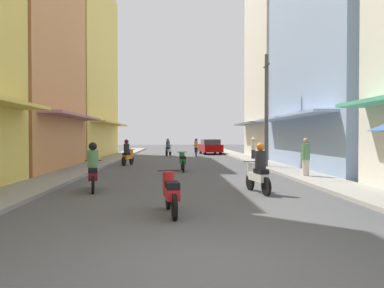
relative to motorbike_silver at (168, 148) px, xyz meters
The scene contains 18 objects.
ground_plane 8.79m from the motorbike_silver, 83.69° to the right, with size 105.85×105.85×0.00m, color #4C4C4F.
sidewalk_left 9.72m from the motorbike_silver, 116.02° to the right, with size 1.76×56.11×0.12m, color gray.
sidewalk_right 10.70m from the motorbike_silver, 54.65° to the right, with size 1.76×56.11×0.12m, color #9E9991.
building_left_mid 17.05m from the motorbike_silver, 120.59° to the right, with size 7.05×9.26×13.37m.
building_left_far 10.72m from the motorbike_silver, 166.74° to the right, with size 7.05×13.56×14.86m.
building_right_mid 18.63m from the motorbike_silver, 53.64° to the right, with size 7.05×11.91×16.83m.
building_right_far 12.70m from the motorbike_silver, 14.79° to the right, with size 7.05×8.54×16.00m.
motorbike_silver is the anchor object (origin of this frame).
motorbike_blue 2.62m from the motorbike_silver, 23.82° to the right, with size 0.55×1.81×1.58m.
motorbike_red 25.19m from the motorbike_silver, 89.01° to the right, with size 0.55×1.81×0.96m.
motorbike_green 14.57m from the motorbike_silver, 86.31° to the right, with size 0.55×1.81×0.96m.
motorbike_white 22.33m from the motorbike_silver, 81.94° to the right, with size 0.61×1.79×1.58m.
motorbike_maroon 21.53m from the motorbike_silver, 95.61° to the right, with size 0.61×1.79×1.58m.
motorbike_orange 10.78m from the motorbike_silver, 102.40° to the right, with size 0.67×1.77×1.58m.
parked_car 5.34m from the motorbike_silver, 40.66° to the left, with size 2.14×4.25×1.45m.
pedestrian_far 8.80m from the motorbike_silver, 44.26° to the right, with size 0.44×0.44×1.71m.
pedestrian_foreground 19.18m from the motorbike_silver, 71.80° to the right, with size 0.34×0.34×1.70m.
utility_pole 14.51m from the motorbike_silver, 67.16° to the right, with size 0.20×1.20×6.23m.
Camera 1 is at (-0.45, -5.12, 1.78)m, focal length 35.81 mm.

